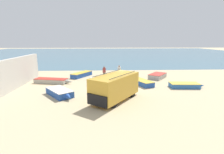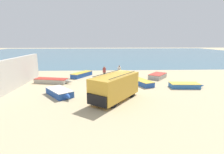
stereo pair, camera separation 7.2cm
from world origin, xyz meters
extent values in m
plane|color=tan|center=(0.00, 0.00, 0.00)|extent=(200.00, 200.00, 0.00)
cube|color=#477084|center=(0.00, 52.00, 0.00)|extent=(120.00, 80.00, 0.01)
cube|color=#BCB7AD|center=(-11.05, 1.00, 1.70)|extent=(0.50, 12.35, 3.40)
cube|color=gold|center=(0.00, -3.68, 1.30)|extent=(4.81, 5.51, 2.03)
cube|color=black|center=(-1.58, -5.85, 0.74)|extent=(1.63, 1.22, 0.91)
cube|color=#1E232D|center=(-1.53, -5.79, 1.91)|extent=(1.54, 1.14, 0.65)
cylinder|color=black|center=(-0.21, -5.54, 0.39)|extent=(0.63, 0.75, 0.77)
cylinder|color=black|center=(-1.71, -4.46, 0.39)|extent=(0.63, 0.75, 0.77)
cylinder|color=black|center=(1.71, -2.89, 0.39)|extent=(0.63, 0.75, 0.77)
cylinder|color=black|center=(0.21, -1.81, 0.39)|extent=(0.63, 0.75, 0.77)
cylinder|color=black|center=(0.67, -4.16, 2.43)|extent=(2.58, 3.53, 0.05)
cylinder|color=black|center=(-0.66, -3.19, 2.43)|extent=(2.58, 3.53, 0.05)
cube|color=#ADA89E|center=(6.64, 5.30, 0.30)|extent=(3.16, 3.40, 0.60)
cone|color=#ADA89E|center=(7.77, 6.75, 0.30)|extent=(0.86, 0.87, 0.57)
cube|color=#B22D23|center=(6.64, 5.30, 0.54)|extent=(1.33, 1.09, 0.05)
cube|color=#B22D23|center=(6.64, 5.30, 0.62)|extent=(3.19, 3.44, 0.04)
cube|color=#ADA89E|center=(-7.76, 3.10, 0.26)|extent=(4.29, 2.20, 0.52)
cone|color=#ADA89E|center=(-5.32, 2.54, 0.26)|extent=(0.99, 0.68, 0.49)
cube|color=#B22D23|center=(-7.76, 3.10, 0.45)|extent=(0.47, 1.23, 0.05)
cube|color=#B22D23|center=(-7.76, 3.10, 0.54)|extent=(4.33, 2.23, 0.04)
cube|color=#234CA3|center=(-5.42, -2.12, 0.30)|extent=(3.18, 3.46, 0.60)
cone|color=#234CA3|center=(-4.21, -3.66, 0.30)|extent=(0.88, 0.91, 0.57)
cube|color=silver|center=(-5.42, -2.12, 0.54)|extent=(1.23, 1.02, 0.05)
cube|color=silver|center=(-5.42, -2.12, 0.62)|extent=(3.21, 3.50, 0.04)
cube|color=#234CA3|center=(-1.30, 2.12, 0.26)|extent=(3.19, 4.17, 0.53)
cone|color=#234CA3|center=(-0.20, 0.01, 0.26)|extent=(0.84, 0.99, 0.50)
cube|color=silver|center=(-1.30, 2.12, 0.46)|extent=(1.36, 0.84, 0.05)
cube|color=silver|center=(-1.30, 2.12, 0.55)|extent=(3.22, 4.21, 0.04)
cube|color=#2D66AD|center=(8.19, 0.14, 0.25)|extent=(3.27, 1.64, 0.50)
cone|color=#2D66AD|center=(10.13, 0.02, 0.25)|extent=(0.73, 0.52, 0.48)
cube|color=gold|center=(8.19, 0.14, 0.44)|extent=(0.28, 1.34, 0.05)
cube|color=gold|center=(8.19, 0.14, 0.52)|extent=(3.31, 1.65, 0.04)
cube|color=#234CA3|center=(-4.36, 6.80, 0.30)|extent=(2.95, 3.82, 0.60)
cone|color=#234CA3|center=(-3.20, 8.75, 0.30)|extent=(0.91, 1.00, 0.57)
cube|color=gold|center=(-4.36, 6.80, 0.54)|extent=(1.07, 0.75, 0.05)
cube|color=gold|center=(-4.36, 6.80, 0.62)|extent=(2.98, 3.85, 0.04)
cube|color=#234CA3|center=(3.60, 1.64, 0.28)|extent=(2.50, 3.58, 0.57)
cone|color=#234CA3|center=(2.80, 3.52, 0.28)|extent=(0.78, 0.89, 0.54)
cube|color=gold|center=(3.60, 1.64, 0.50)|extent=(1.17, 0.65, 0.05)
cube|color=gold|center=(3.60, 1.64, 0.59)|extent=(2.52, 3.61, 0.04)
cylinder|color=#5B564C|center=(-1.07, 5.71, 0.41)|extent=(0.15, 0.15, 0.82)
cylinder|color=#5B564C|center=(-0.90, 5.66, 0.41)|extent=(0.15, 0.15, 0.82)
cylinder|color=#993833|center=(-0.98, 5.68, 1.15)|extent=(0.45, 0.45, 0.65)
sphere|color=#8C664C|center=(-0.98, 5.68, 1.59)|extent=(0.22, 0.22, 0.22)
cylinder|color=navy|center=(1.17, 5.93, 0.43)|extent=(0.16, 0.16, 0.86)
cylinder|color=navy|center=(1.21, 6.11, 0.43)|extent=(0.16, 0.16, 0.86)
cylinder|color=silver|center=(1.19, 6.02, 1.20)|extent=(0.47, 0.47, 0.68)
sphere|color=#8C664C|center=(1.19, 6.02, 1.66)|extent=(0.23, 0.23, 0.23)
camera|label=1|loc=(-0.99, -18.86, 5.41)|focal=28.00mm
camera|label=2|loc=(-0.91, -18.86, 5.41)|focal=28.00mm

